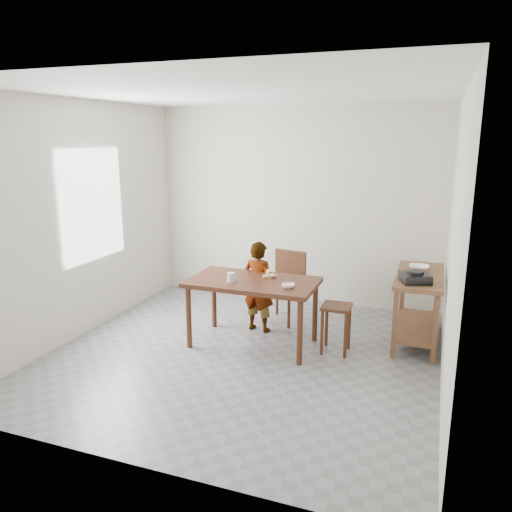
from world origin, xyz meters
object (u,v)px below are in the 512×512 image
(prep_counter, at_px, (417,308))
(child, at_px, (259,287))
(dining_table, at_px, (253,312))
(dining_chair, at_px, (283,288))
(stool, at_px, (336,329))

(prep_counter, xyz_separation_m, child, (-1.80, -0.29, 0.15))
(dining_table, height_order, prep_counter, prep_counter)
(dining_table, xyz_separation_m, dining_chair, (0.10, 0.81, 0.07))
(dining_table, distance_m, prep_counter, 1.86)
(prep_counter, distance_m, dining_chair, 1.62)
(child, bearing_deg, dining_chair, -105.41)
(prep_counter, bearing_deg, child, -170.85)
(dining_table, relative_size, stool, 2.62)
(child, xyz_separation_m, dining_chair, (0.18, 0.40, -0.11))
(prep_counter, bearing_deg, stool, -143.59)
(prep_counter, bearing_deg, dining_chair, 176.27)
(stool, bearing_deg, child, 163.02)
(dining_table, bearing_deg, stool, 6.62)
(dining_chair, bearing_deg, stool, -29.45)
(prep_counter, height_order, stool, prep_counter)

